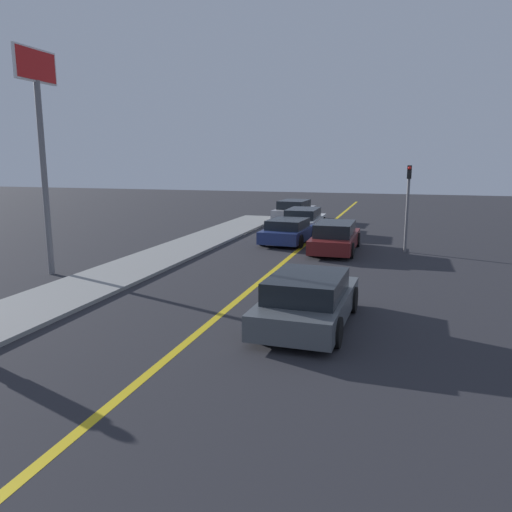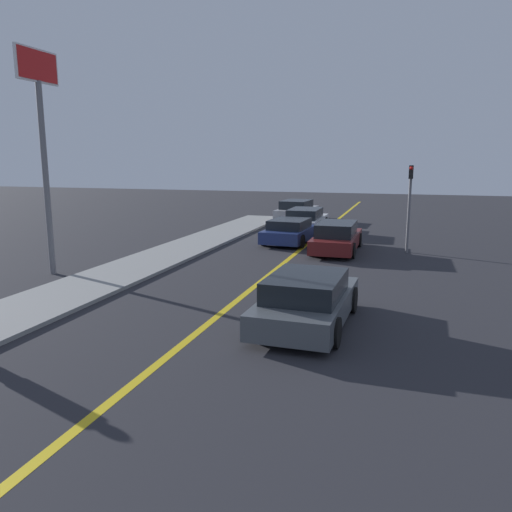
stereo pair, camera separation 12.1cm
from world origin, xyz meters
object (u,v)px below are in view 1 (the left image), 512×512
object	(u,v)px
car_parked_left_lot	(303,221)
roadside_sign	(39,114)
car_ahead_center	(335,237)
car_far_distant	(288,231)
traffic_light	(408,199)
car_oncoming_far	(294,210)
car_near_right_lane	(308,300)

from	to	relation	value
car_parked_left_lot	roadside_sign	world-z (taller)	roadside_sign
car_ahead_center	car_parked_left_lot	size ratio (longest dim) A/B	1.01
roadside_sign	car_far_distant	bearing A→B (deg)	53.83
traffic_light	roadside_sign	distance (m)	14.39
car_parked_left_lot	car_oncoming_far	world-z (taller)	car_oncoming_far
car_near_right_lane	car_parked_left_lot	xyz separation A→B (m)	(-3.15, 15.17, 0.03)
car_oncoming_far	traffic_light	bearing A→B (deg)	-51.65
car_parked_left_lot	car_oncoming_far	bearing A→B (deg)	106.94
car_near_right_lane	car_oncoming_far	xyz separation A→B (m)	(-4.80, 20.41, 0.03)
car_oncoming_far	roadside_sign	size ratio (longest dim) A/B	0.61
car_ahead_center	traffic_light	world-z (taller)	traffic_light
car_far_distant	roadside_sign	distance (m)	11.80
car_oncoming_far	traffic_light	distance (m)	12.18
car_far_distant	traffic_light	bearing A→B (deg)	-6.20
traffic_light	roadside_sign	size ratio (longest dim) A/B	0.50
car_near_right_lane	car_far_distant	bearing A→B (deg)	106.81
car_far_distant	car_ahead_center	bearing A→B (deg)	-29.24
car_ahead_center	car_oncoming_far	world-z (taller)	car_oncoming_far
car_ahead_center	roadside_sign	world-z (taller)	roadside_sign
car_ahead_center	roadside_sign	bearing A→B (deg)	-141.28
car_near_right_lane	car_far_distant	xyz separation A→B (m)	(-3.14, 11.48, -0.05)
car_parked_left_lot	roadside_sign	bearing A→B (deg)	-117.64
car_far_distant	car_oncoming_far	xyz separation A→B (m)	(-1.66, 8.94, 0.08)
car_ahead_center	car_far_distant	size ratio (longest dim) A/B	1.16
traffic_light	car_far_distant	bearing A→B (deg)	170.36
car_far_distant	roadside_sign	bearing A→B (deg)	-122.74
car_near_right_lane	car_ahead_center	size ratio (longest dim) A/B	0.93
car_far_distant	car_parked_left_lot	size ratio (longest dim) A/B	0.87
car_ahead_center	traffic_light	size ratio (longest dim) A/B	1.25
car_ahead_center	car_parked_left_lot	xyz separation A→B (m)	(-2.44, 5.25, 0.02)
car_far_distant	traffic_light	xyz separation A→B (m)	(5.32, -0.90, 1.71)
car_far_distant	car_parked_left_lot	world-z (taller)	car_parked_left_lot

